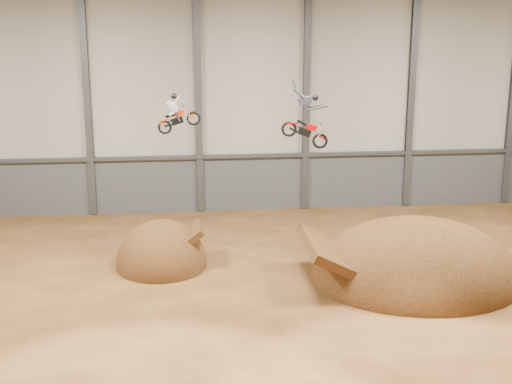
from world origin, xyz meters
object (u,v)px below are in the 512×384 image
Objects in this scene: landing_ramp at (415,279)px; fmx_rider_a at (181,110)px; takeoff_ramp at (162,265)px; fmx_rider_b at (302,115)px.

fmx_rider_a reaches higher than landing_ramp.
landing_ramp is at bearing -14.61° from takeoff_ramp.
takeoff_ramp is at bearing 165.39° from landing_ramp.
landing_ramp is at bearing -10.18° from fmx_rider_a.
landing_ramp is at bearing -9.04° from fmx_rider_b.
fmx_rider_b reaches higher than takeoff_ramp.
takeoff_ramp is at bearing 173.52° from fmx_rider_b.
fmx_rider_a reaches higher than takeoff_ramp.
landing_ramp is 4.82× the size of fmx_rider_a.
fmx_rider_b is (-5.36, 1.54, 7.78)m from landing_ramp.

